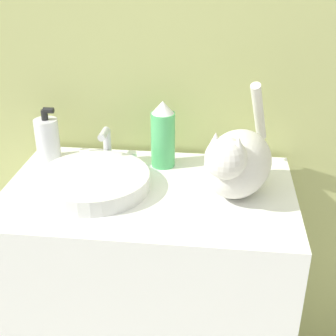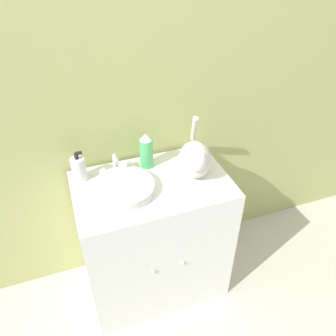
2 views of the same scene
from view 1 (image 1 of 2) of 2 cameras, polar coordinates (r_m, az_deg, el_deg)
wall_back at (r=1.40m, az=-0.83°, el=19.54°), size 6.00×0.05×2.50m
vanity_cabinet at (r=1.51m, az=-2.08°, el=-16.09°), size 0.79×0.51×0.81m
sink_basin at (r=1.28m, az=-9.03°, el=-1.59°), size 0.30×0.30×0.04m
faucet at (r=1.40m, az=-7.44°, el=2.36°), size 0.18×0.08×0.11m
cat at (r=1.21m, az=8.39°, el=0.80°), size 0.24×0.36×0.28m
soap_bottle at (r=1.46m, az=-14.48°, el=3.48°), size 0.07×0.07×0.17m
spray_bottle at (r=1.36m, az=-0.62°, el=4.05°), size 0.07×0.07×0.20m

